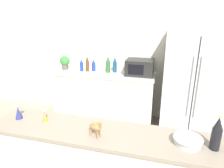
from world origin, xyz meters
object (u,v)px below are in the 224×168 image
Objects in this scene: back_bottle_1 at (82,65)px; camel_figurine at (96,127)px; refrigerator at (191,85)px; potted_plant at (65,62)px; paper_towel_roll at (73,64)px; fruit_bowl at (188,140)px; back_bottle_0 at (94,65)px; wine_bottle at (217,134)px; microwave at (140,67)px; back_bottle_2 at (108,64)px; back_bottle_4 at (115,65)px; wise_man_figurine_crimson at (45,116)px; wise_man_figurine_blue at (18,112)px; back_bottle_3 at (87,64)px.

camel_figurine is at bearing -63.67° from back_bottle_1.
potted_plant is at bearing 176.92° from refrigerator.
back_bottle_1 is (0.17, 0.01, -0.01)m from paper_towel_roll.
back_bottle_0 is at bearing 128.05° from fruit_bowl.
paper_towel_roll is 2.86m from wine_bottle.
microwave is at bearing 172.86° from refrigerator.
refrigerator reaches higher than back_bottle_2.
wine_bottle reaches higher than fruit_bowl.
wine_bottle is at bearing -53.47° from back_bottle_2.
potted_plant is 0.91× the size of wine_bottle.
paper_towel_roll reaches higher than back_bottle_0.
back_bottle_4 is at bearing 172.23° from refrigerator.
microwave is at bearing 1.11° from paper_towel_roll.
potted_plant is at bearing 140.08° from wine_bottle.
wise_man_figurine_crimson is at bearing -84.51° from back_bottle_0.
back_bottle_2 reaches higher than back_bottle_0.
back_bottle_1 reaches higher than fruit_bowl.
refrigerator is 2.60m from wise_man_figurine_blue.
potted_plant is 3.04m from wine_bottle.
back_bottle_1 reaches higher than wise_man_figurine_blue.
back_bottle_1 is at bearing -179.15° from microwave.
wine_bottle is (1.45, -1.95, -0.02)m from back_bottle_2.
back_bottle_2 is at bearing 3.01° from back_bottle_3.
back_bottle_1 is at bearing -171.81° from back_bottle_4.
back_bottle_1 reaches higher than paper_towel_roll.
paper_towel_roll is 0.39m from back_bottle_0.
back_bottle_2 reaches higher than wine_bottle.
paper_towel_roll is 1.43× the size of camel_figurine.
potted_plant is at bearing 179.33° from microwave.
wise_man_figurine_blue is at bearing -117.63° from microwave.
refrigerator is 7.03× the size of fruit_bowl.
refrigerator is 10.03× the size of wise_man_figurine_blue.
microwave is 1.96× the size of back_bottle_1.
paper_towel_roll is 0.51× the size of microwave.
fruit_bowl is 1.66m from wise_man_figurine_blue.
camel_figurine and wise_man_figurine_blue have the same top height.
back_bottle_2 reaches higher than wise_man_figurine_crimson.
potted_plant is 1.99m from wise_man_figurine_blue.
microwave is 0.89m from back_bottle_0.
paper_towel_roll is at bearing 107.04° from wise_man_figurine_crimson.
back_bottle_0 is 0.96× the size of fruit_bowl.
back_bottle_0 is 1.38× the size of camel_figurine.
back_bottle_3 is 1.77× the size of wise_man_figurine_blue.
paper_towel_roll is at bearing 135.56° from fruit_bowl.
back_bottle_1 is at bearing -175.84° from back_bottle_2.
camel_figurine is (-0.12, -2.01, -0.05)m from microwave.
back_bottle_2 is at bearing 126.53° from wine_bottle.
paper_towel_roll is at bearing -172.94° from back_bottle_4.
potted_plant is 0.84× the size of back_bottle_2.
microwave is 0.59m from back_bottle_2.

